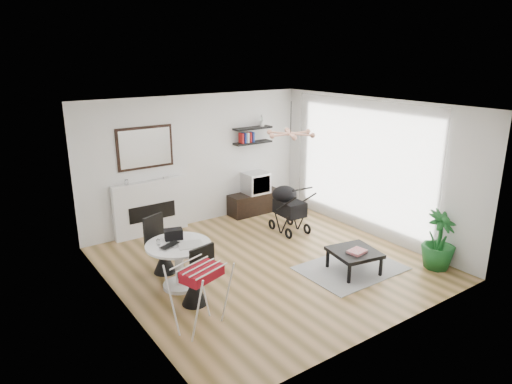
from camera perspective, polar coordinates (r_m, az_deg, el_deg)
floor at (r=8.00m, az=1.43°, el=-8.88°), size 5.00×5.00×0.00m
ceiling at (r=7.24m, az=1.59°, el=10.73°), size 5.00×5.00×0.00m
wall_back at (r=9.57m, az=-7.43°, el=3.93°), size 5.00×0.00×5.00m
wall_left at (r=6.42m, az=-16.80°, el=-3.24°), size 0.00×5.00×5.00m
wall_right at (r=9.17m, az=14.20°, el=2.97°), size 0.00×5.00×5.00m
sheer_curtain at (r=9.22m, az=12.86°, el=3.15°), size 0.04×3.60×2.60m
fireplace at (r=9.24m, az=-13.09°, el=-1.13°), size 1.50×0.17×2.16m
shelf_lower at (r=10.08m, az=-0.41°, el=6.19°), size 0.90×0.25×0.04m
shelf_upper at (r=10.02m, az=-0.42°, el=7.99°), size 0.90×0.25×0.04m
pendant_lamp at (r=7.98m, az=4.34°, el=7.28°), size 0.90×0.90×0.10m
tv_console at (r=10.34m, az=-0.08°, el=-1.34°), size 1.26×0.44×0.47m
crt_tv at (r=10.21m, az=-0.02°, el=1.17°), size 0.53×0.46×0.46m
dining_table at (r=7.14m, az=-9.61°, el=-8.22°), size 0.99×0.99×0.73m
laptop at (r=6.93m, az=-10.42°, el=-6.68°), size 0.39×0.33×0.03m
black_bag at (r=7.19m, az=-10.27°, el=-5.21°), size 0.31×0.24×0.16m
newspaper at (r=6.97m, az=-8.19°, el=-6.53°), size 0.44×0.40×0.01m
drinking_glass at (r=7.04m, az=-12.11°, el=-6.14°), size 0.05×0.05×0.09m
chair_far at (r=7.73m, az=-11.52°, el=-7.71°), size 0.50×0.52×0.96m
chair_near at (r=6.73m, az=-7.64°, el=-11.46°), size 0.48×0.49×0.96m
drying_rack at (r=6.09m, az=-7.02°, el=-12.72°), size 0.76×0.74×0.92m
stroller at (r=9.27m, az=4.03°, el=-2.25°), size 0.55×0.87×1.03m
rug at (r=7.97m, az=11.77°, el=-9.31°), size 1.68×1.21×0.01m
coffee_table at (r=7.73m, az=12.19°, el=-7.46°), size 0.84×0.84×0.37m
magazines at (r=7.64m, az=12.53°, el=-7.27°), size 0.32×0.26×0.04m
potted_plant at (r=8.23m, az=21.91°, el=-5.63°), size 0.58×0.58×0.99m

